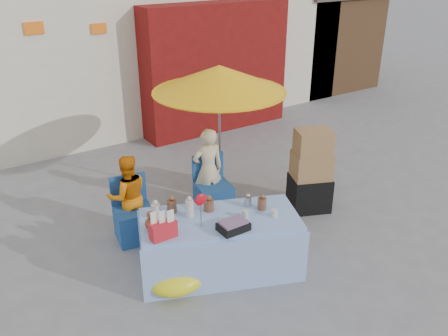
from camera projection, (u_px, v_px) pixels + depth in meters
ground at (251, 255)px, 6.03m from camera, size 80.00×80.00×0.00m
market_table at (219, 243)px, 5.62m from camera, size 2.07×1.53×1.14m
chair_left at (134, 221)px, 6.29m from camera, size 0.55×0.55×0.85m
chair_right at (213, 196)px, 6.92m from camera, size 0.55×0.55×0.85m
vendor_orange at (128, 196)px, 6.26m from camera, size 0.63×0.53×1.15m
vendor_beige at (208, 170)px, 6.86m from camera, size 0.51×0.38×1.27m
umbrella at (219, 79)px, 6.59m from camera, size 1.90×1.90×2.09m
box_stack at (311, 173)px, 6.88m from camera, size 0.70×0.65×1.25m
tarp_bundle at (178, 277)px, 5.38m from camera, size 0.87×0.80×0.32m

